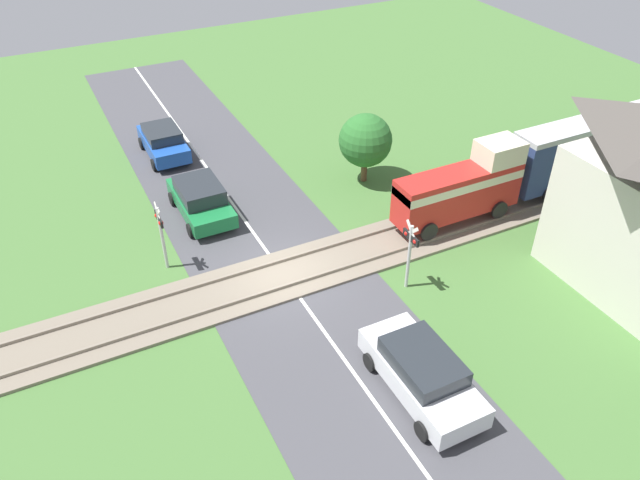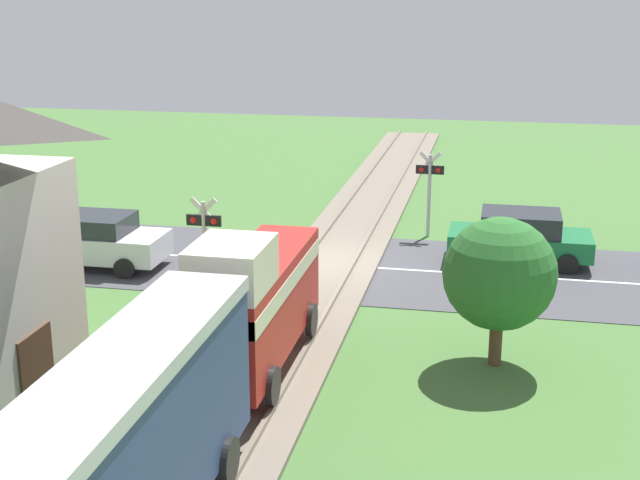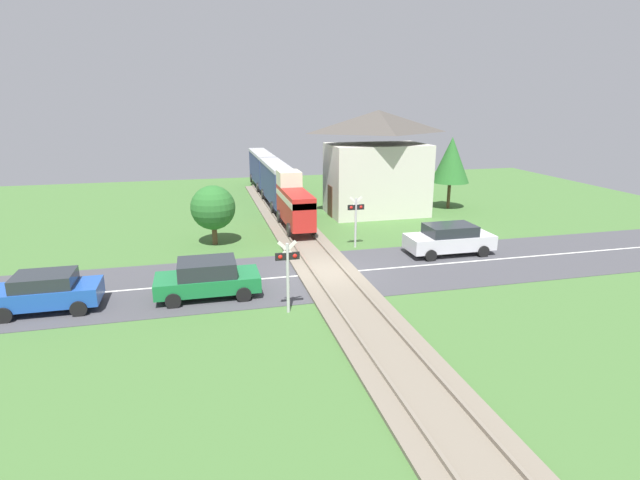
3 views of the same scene
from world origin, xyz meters
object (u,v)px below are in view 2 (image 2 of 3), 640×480
Objects in this scene: car_near_crossing at (520,236)px; car_far_side at (89,239)px; pedestrian_by_station at (111,421)px; crossing_signal_east_approach at (204,236)px; crossing_signal_west_approach at (429,182)px.

car_far_side reaches higher than car_near_crossing.
pedestrian_by_station is (6.96, 13.06, -0.05)m from car_near_crossing.
car_far_side is at bearing 13.27° from car_near_crossing.
car_near_crossing is at bearing -146.68° from crossing_signal_east_approach.
crossing_signal_east_approach is 7.99m from pedestrian_by_station.
car_far_side is (12.21, 2.88, 0.02)m from car_near_crossing.
crossing_signal_east_approach is (-4.31, 2.32, 1.00)m from car_far_side.
crossing_signal_west_approach and crossing_signal_east_approach have the same top height.
crossing_signal_east_approach is 1.71× the size of pedestrian_by_station.
car_near_crossing is at bearing 141.10° from crossing_signal_west_approach.
car_far_side is 2.72× the size of pedestrian_by_station.
car_near_crossing is at bearing -166.73° from car_far_side.
car_far_side is 10.73m from crossing_signal_west_approach.
pedestrian_by_station is at bearing 117.30° from car_far_side.
crossing_signal_west_approach is (2.87, -2.32, 1.01)m from car_near_crossing.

